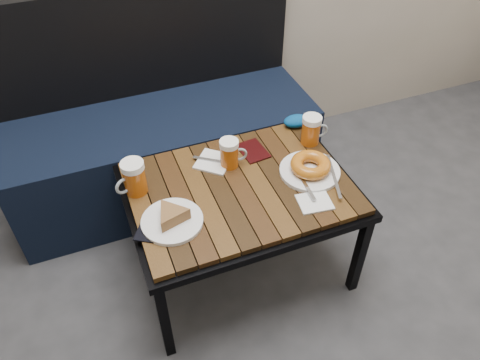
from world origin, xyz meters
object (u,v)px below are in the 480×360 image
object	(u,v)px
cafe_table	(240,194)
knit_pouch	(296,121)
plate_pie	(172,218)
plate_bagel	(310,168)
passport_navy	(150,229)
beer_mug_left	(134,178)
beer_mug_right	(311,130)
passport_burgundy	(253,151)
bench	(163,144)
beer_mug_centre	(230,153)

from	to	relation	value
cafe_table	knit_pouch	world-z (taller)	knit_pouch
plate_pie	plate_bagel	xyz separation A→B (m)	(0.55, 0.06, 0.00)
passport_navy	knit_pouch	bearing A→B (deg)	57.39
beer_mug_left	beer_mug_right	bearing A→B (deg)	160.72
beer_mug_left	plate_bagel	xyz separation A→B (m)	(0.64, -0.14, -0.04)
beer_mug_right	plate_bagel	world-z (taller)	beer_mug_right
passport_burgundy	bench	bearing A→B (deg)	117.17
plate_bagel	knit_pouch	distance (m)	0.30
cafe_table	beer_mug_right	distance (m)	0.40
plate_bagel	passport_navy	bearing A→B (deg)	-174.70
beer_mug_centre	knit_pouch	world-z (taller)	beer_mug_centre
plate_bagel	beer_mug_centre	bearing A→B (deg)	150.11
plate_pie	bench	bearing A→B (deg)	79.91
passport_burgundy	knit_pouch	size ratio (longest dim) A/B	1.20
beer_mug_centre	beer_mug_right	bearing A→B (deg)	13.53
plate_bagel	knit_pouch	world-z (taller)	plate_bagel
plate_pie	passport_burgundy	size ratio (longest dim) A/B	1.59
bench	passport_burgundy	xyz separation A→B (m)	(0.28, -0.43, 0.20)
plate_bagel	passport_navy	size ratio (longest dim) A/B	2.65
beer_mug_right	cafe_table	bearing A→B (deg)	-151.48
passport_burgundy	passport_navy	bearing A→B (deg)	-157.78
beer_mug_centre	plate_bagel	size ratio (longest dim) A/B	0.39
beer_mug_centre	plate_pie	distance (m)	0.36
beer_mug_right	plate_bagel	bearing A→B (deg)	-110.30
plate_bagel	passport_burgundy	world-z (taller)	plate_bagel
beer_mug_left	beer_mug_centre	size ratio (longest dim) A/B	1.15
beer_mug_left	plate_pie	bearing A→B (deg)	90.94
knit_pouch	beer_mug_left	bearing A→B (deg)	-168.27
plate_bagel	passport_burgundy	bearing A→B (deg)	127.61
cafe_table	beer_mug_centre	xyz separation A→B (m)	(0.01, 0.12, 0.10)
cafe_table	plate_pie	xyz separation A→B (m)	(-0.28, -0.09, 0.07)
beer_mug_right	knit_pouch	distance (m)	0.13
bench	beer_mug_centre	distance (m)	0.57
bench	plate_pie	size ratio (longest dim) A/B	6.60
beer_mug_right	plate_pie	bearing A→B (deg)	-153.06
passport_navy	knit_pouch	xyz separation A→B (m)	(0.72, 0.35, 0.02)
plate_bagel	passport_navy	world-z (taller)	plate_bagel
plate_bagel	knit_pouch	bearing A→B (deg)	73.31
bench	passport_navy	xyz separation A→B (m)	(-0.20, -0.69, 0.20)
bench	plate_pie	distance (m)	0.73
plate_pie	passport_navy	distance (m)	0.08
bench	passport_burgundy	bearing A→B (deg)	-57.01
beer_mug_left	knit_pouch	bearing A→B (deg)	170.32
bench	cafe_table	world-z (taller)	bench
plate_bagel	passport_burgundy	distance (m)	0.25
cafe_table	knit_pouch	size ratio (longest dim) A/B	7.55
cafe_table	beer_mug_left	xyz separation A→B (m)	(-0.36, 0.11, 0.11)
passport_burgundy	cafe_table	bearing A→B (deg)	-131.81
bench	knit_pouch	bearing A→B (deg)	-33.08
bench	beer_mug_left	xyz separation A→B (m)	(-0.20, -0.49, 0.27)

